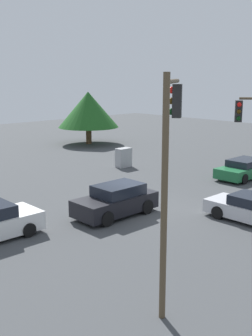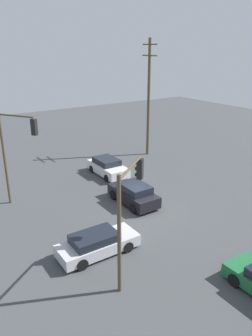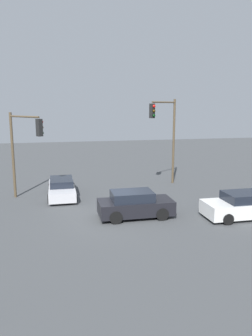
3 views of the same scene
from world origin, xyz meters
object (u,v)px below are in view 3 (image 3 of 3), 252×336
at_px(sedan_silver, 62,188).
at_px(traffic_signal_main, 166,128).
at_px(sedan_white, 243,205).
at_px(sedan_dark, 135,205).
at_px(traffic_signal_cross, 23,141).

relative_size(sedan_silver, traffic_signal_main, 0.67).
relative_size(sedan_silver, sedan_white, 1.04).
distance_m(sedan_dark, traffic_signal_cross, 8.49).
bearing_deg(traffic_signal_cross, traffic_signal_main, 63.60).
height_order(sedan_silver, traffic_signal_cross, traffic_signal_cross).
xyz_separation_m(traffic_signal_main, traffic_signal_cross, (10.40, 2.13, -0.57)).
xyz_separation_m(sedan_dark, traffic_signal_main, (-4.12, -6.82, 3.80)).
bearing_deg(traffic_signal_main, sedan_white, 68.56).
height_order(sedan_silver, sedan_dark, sedan_dark).
distance_m(sedan_silver, sedan_white, 11.86).
height_order(sedan_white, sedan_dark, sedan_dark).
distance_m(sedan_white, traffic_signal_cross, 14.03).
relative_size(sedan_white, sedan_dark, 1.03).
xyz_separation_m(sedan_silver, traffic_signal_main, (-8.08, -1.66, 3.92)).
height_order(sedan_silver, sedan_white, sedan_white).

